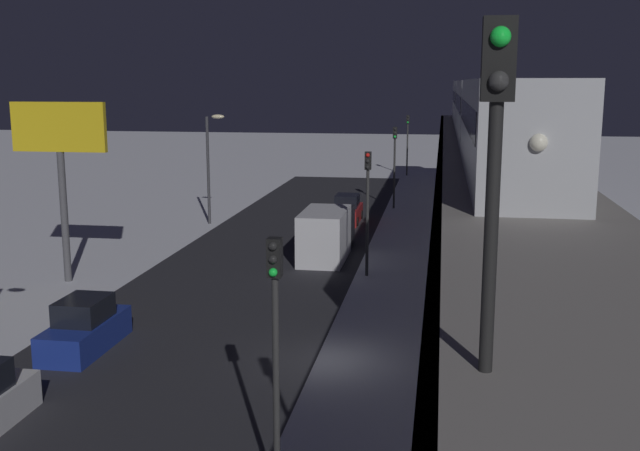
{
  "coord_description": "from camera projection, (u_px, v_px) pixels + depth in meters",
  "views": [
    {
      "loc": [
        -4.07,
        25.36,
        9.84
      ],
      "look_at": [
        1.72,
        -10.41,
        2.93
      ],
      "focal_mm": 42.33,
      "sensor_mm": 36.0,
      "label": 1
    }
  ],
  "objects": [
    {
      "name": "traffic_light_far",
      "position": [
        395.0,
        155.0,
        58.97
      ],
      "size": [
        0.32,
        0.44,
        6.4
      ],
      "color": "#2D2D2D",
      "rests_on": "ground_plane"
    },
    {
      "name": "traffic_light_near",
      "position": [
        275.0,
        332.0,
        17.29
      ],
      "size": [
        0.32,
        0.44,
        6.4
      ],
      "color": "#2D2D2D",
      "rests_on": "ground_plane"
    },
    {
      "name": "elevated_railway",
      "position": [
        508.0,
        211.0,
        25.03
      ],
      "size": [
        5.0,
        104.94,
        6.53
      ],
      "color": "gray",
      "rests_on": "ground_plane"
    },
    {
      "name": "street_lamp_far",
      "position": [
        211.0,
        156.0,
        52.26
      ],
      "size": [
        1.35,
        0.44,
        7.65
      ],
      "color": "#38383D",
      "rests_on": "ground_plane"
    },
    {
      "name": "commercial_billboard",
      "position": [
        60.0,
        145.0,
        36.61
      ],
      "size": [
        4.8,
        0.36,
        8.9
      ],
      "color": "#4C4C51",
      "rests_on": "ground_plane"
    },
    {
      "name": "box_truck",
      "position": [
        327.0,
        233.0,
        43.1
      ],
      "size": [
        2.4,
        7.4,
        2.8
      ],
      "color": "black",
      "rests_on": "ground_plane"
    },
    {
      "name": "traffic_light_distant",
      "position": [
        408.0,
        136.0,
        79.82
      ],
      "size": [
        0.32,
        0.44,
        6.4
      ],
      "color": "#2D2D2D",
      "rests_on": "ground_plane"
    },
    {
      "name": "avenue_asphalt",
      "position": [
        170.0,
        351.0,
        27.96
      ],
      "size": [
        11.0,
        104.94,
        0.01
      ],
      "primitive_type": "cube",
      "color": "#28282D",
      "rests_on": "ground_plane"
    },
    {
      "name": "ground_plane",
      "position": [
        321.0,
        360.0,
        27.07
      ],
      "size": [
        240.0,
        240.0,
        0.0
      ],
      "primitive_type": "plane",
      "color": "white"
    },
    {
      "name": "subway_train",
      "position": [
        482.0,
        108.0,
        45.04
      ],
      "size": [
        2.94,
        55.47,
        3.4
      ],
      "color": "#B7BABF",
      "rests_on": "elevated_railway"
    },
    {
      "name": "sedan_red",
      "position": [
        347.0,
        211.0,
        53.69
      ],
      "size": [
        1.91,
        4.48,
        1.97
      ],
      "rotation": [
        0.0,
        0.0,
        3.14
      ],
      "color": "#A51E1E",
      "rests_on": "ground_plane"
    },
    {
      "name": "rail_signal",
      "position": [
        495.0,
        136.0,
        8.25
      ],
      "size": [
        0.36,
        0.41,
        4.0
      ],
      "color": "black",
      "rests_on": "elevated_railway"
    },
    {
      "name": "traffic_light_mid",
      "position": [
        368.0,
        195.0,
        38.13
      ],
      "size": [
        0.32,
        0.44,
        6.4
      ],
      "color": "#2D2D2D",
      "rests_on": "ground_plane"
    },
    {
      "name": "sedan_blue",
      "position": [
        85.0,
        329.0,
        28.08
      ],
      "size": [
        1.8,
        4.41,
        1.97
      ],
      "color": "navy",
      "rests_on": "ground_plane"
    }
  ]
}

